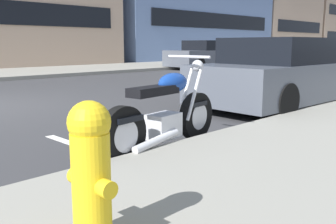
{
  "coord_description": "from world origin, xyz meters",
  "views": [
    {
      "loc": [
        -2.44,
        -8.02,
        1.25
      ],
      "look_at": [
        0.61,
        -4.98,
        0.47
      ],
      "focal_mm": 40.48,
      "sensor_mm": 36.0,
      "label": 1
    }
  ],
  "objects_px": {
    "parked_motorcycle": "(165,115)",
    "parked_car_across_street": "(288,73)",
    "fire_hydrant": "(91,168)",
    "car_opposite_curb": "(208,55)"
  },
  "relations": [
    {
      "from": "fire_hydrant",
      "to": "parked_car_across_street",
      "type": "bearing_deg",
      "value": 18.26
    },
    {
      "from": "parked_motorcycle",
      "to": "fire_hydrant",
      "type": "bearing_deg",
      "value": -151.42
    },
    {
      "from": "parked_motorcycle",
      "to": "fire_hydrant",
      "type": "xyz_separation_m",
      "value": [
        -1.95,
        -1.38,
        0.14
      ]
    },
    {
      "from": "parked_motorcycle",
      "to": "parked_car_across_street",
      "type": "distance_m",
      "value": 4.25
    },
    {
      "from": "car_opposite_curb",
      "to": "fire_hydrant",
      "type": "distance_m",
      "value": 17.89
    },
    {
      "from": "fire_hydrant",
      "to": "car_opposite_curb",
      "type": "bearing_deg",
      "value": 36.84
    },
    {
      "from": "parked_car_across_street",
      "to": "car_opposite_curb",
      "type": "bearing_deg",
      "value": 49.08
    },
    {
      "from": "parked_car_across_street",
      "to": "fire_hydrant",
      "type": "xyz_separation_m",
      "value": [
        -6.14,
        -2.03,
        -0.09
      ]
    },
    {
      "from": "car_opposite_curb",
      "to": "parked_car_across_street",
      "type": "bearing_deg",
      "value": 49.31
    },
    {
      "from": "fire_hydrant",
      "to": "parked_motorcycle",
      "type": "bearing_deg",
      "value": 35.31
    }
  ]
}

